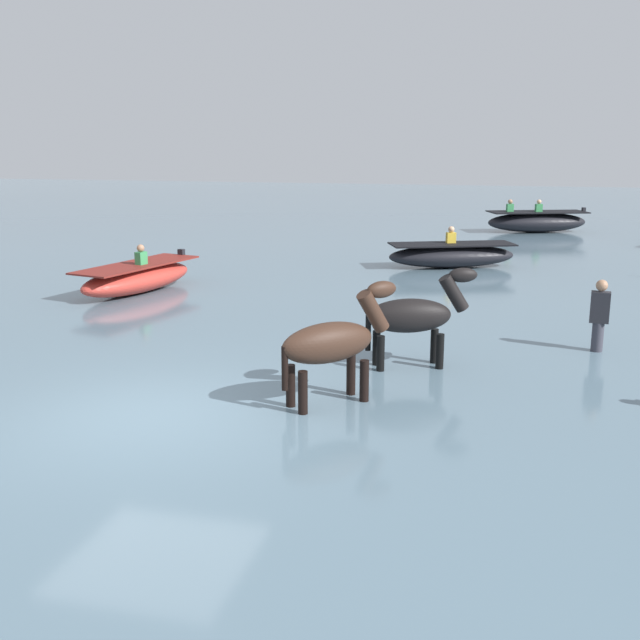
# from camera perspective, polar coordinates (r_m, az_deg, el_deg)

# --- Properties ---
(ground_plane) EXTENTS (120.00, 120.00, 0.00)m
(ground_plane) POSITION_cam_1_polar(r_m,az_deg,el_deg) (10.63, -12.36, -8.83)
(ground_plane) COLOR #666051
(water_surface) EXTENTS (90.00, 90.00, 0.37)m
(water_surface) POSITION_cam_1_polar(r_m,az_deg,el_deg) (19.66, 0.66, 2.28)
(water_surface) COLOR slate
(water_surface) RESTS_ON ground
(horse_lead_dark_bay) EXTENTS (1.54, 1.55, 2.02)m
(horse_lead_dark_bay) POSITION_cam_1_polar(r_m,az_deg,el_deg) (10.48, 0.96, -1.92)
(horse_lead_dark_bay) COLOR #382319
(horse_lead_dark_bay) RESTS_ON ground
(horse_trailing_black) EXTENTS (1.79, 0.97, 1.97)m
(horse_trailing_black) POSITION_cam_1_polar(r_m,az_deg,el_deg) (12.27, 7.01, 0.12)
(horse_trailing_black) COLOR black
(horse_trailing_black) RESTS_ON ground
(boat_far_offshore) EXTENTS (4.23, 2.70, 1.30)m
(boat_far_offshore) POSITION_cam_1_polar(r_m,az_deg,el_deg) (31.77, 15.92, 7.10)
(boat_far_offshore) COLOR black
(boat_far_offshore) RESTS_ON water_surface
(boat_far_inshore) EXTENTS (3.87, 2.48, 1.17)m
(boat_far_inshore) POSITION_cam_1_polar(r_m,az_deg,el_deg) (22.33, 9.83, 4.80)
(boat_far_inshore) COLOR black
(boat_far_inshore) RESTS_ON water_surface
(boat_distant_east) EXTENTS (1.95, 3.79, 1.16)m
(boat_distant_east) POSITION_cam_1_polar(r_m,az_deg,el_deg) (18.91, -13.49, 3.09)
(boat_distant_east) COLOR #BC382D
(boat_distant_east) RESTS_ON water_surface
(person_wading_mid) EXTENTS (0.34, 0.23, 1.63)m
(person_wading_mid) POSITION_cam_1_polar(r_m,az_deg,el_deg) (14.01, 20.14, -0.22)
(person_wading_mid) COLOR #383842
(person_wading_mid) RESTS_ON ground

